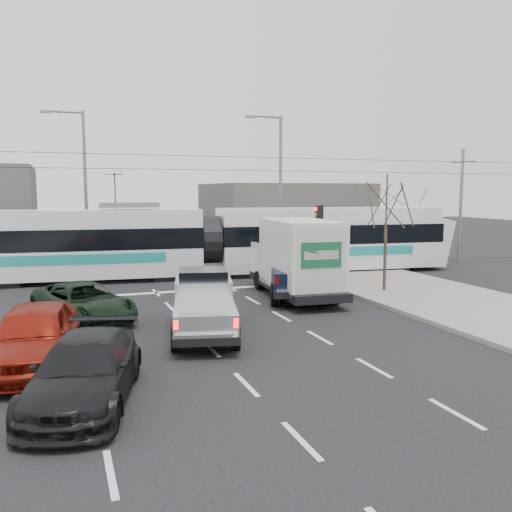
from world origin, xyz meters
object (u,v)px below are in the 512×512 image
object	(u,v)px
dark_car	(85,371)
box_truck	(296,259)
green_car	(83,302)
street_lamp_near	(278,180)
street_lamp_far	(82,179)
red_car	(34,336)
silver_pickup	(204,303)
bare_tree	(386,206)
navy_pickup	(293,270)
traffic_signal	(320,225)
tram	(209,241)

from	to	relation	value
dark_car	box_truck	bearing A→B (deg)	60.19
green_car	street_lamp_near	bearing A→B (deg)	23.77
street_lamp_far	red_car	distance (m)	19.62
street_lamp_near	silver_pickup	xyz separation A→B (m)	(-8.73, -15.14, -4.16)
bare_tree	navy_pickup	size ratio (longest dim) A/B	0.88
navy_pickup	green_car	bearing A→B (deg)	-150.62
silver_pickup	red_car	distance (m)	5.23
traffic_signal	green_car	distance (m)	12.53
green_car	dark_car	bearing A→B (deg)	-113.68
street_lamp_far	box_truck	bearing A→B (deg)	-59.09
green_car	red_car	bearing A→B (deg)	-127.75
bare_tree	navy_pickup	xyz separation A→B (m)	(-3.96, 0.86, -2.68)
navy_pickup	silver_pickup	bearing A→B (deg)	-120.03
box_truck	green_car	bearing A→B (deg)	-166.28
street_lamp_near	red_car	distance (m)	22.22
street_lamp_near	box_truck	world-z (taller)	street_lamp_near
bare_tree	green_car	xyz separation A→B (m)	(-12.51, -0.81, -3.14)
street_lamp_far	green_car	world-z (taller)	street_lamp_far
street_lamp_near	street_lamp_far	world-z (taller)	same
navy_pickup	box_truck	bearing A→B (deg)	-77.00
street_lamp_far	red_car	size ratio (longest dim) A/B	1.88
navy_pickup	street_lamp_near	bearing A→B (deg)	89.28
street_lamp_near	red_car	size ratio (longest dim) A/B	1.88
traffic_signal	street_lamp_far	size ratio (longest dim) A/B	0.40
street_lamp_near	street_lamp_far	xyz separation A→B (m)	(-11.50, 2.00, 0.00)
navy_pickup	green_car	distance (m)	8.73
silver_pickup	street_lamp_near	bearing A→B (deg)	73.46
traffic_signal	box_truck	world-z (taller)	traffic_signal
dark_car	red_car	bearing A→B (deg)	126.41
street_lamp_near	dark_car	size ratio (longest dim) A/B	1.89
street_lamp_far	red_car	world-z (taller)	street_lamp_far
street_lamp_far	green_car	xyz separation A→B (m)	(-0.72, -14.31, -4.46)
street_lamp_near	dark_car	world-z (taller)	street_lamp_near
street_lamp_far	dark_car	world-z (taller)	street_lamp_far
bare_tree	silver_pickup	world-z (taller)	bare_tree
red_car	traffic_signal	bearing A→B (deg)	44.83
silver_pickup	dark_car	distance (m)	6.03
tram	silver_pickup	size ratio (longest dim) A/B	4.67
traffic_signal	street_lamp_near	distance (m)	7.91
green_car	red_car	distance (m)	4.92
silver_pickup	green_car	size ratio (longest dim) A/B	1.17
traffic_signal	navy_pickup	world-z (taller)	traffic_signal
tram	red_car	bearing A→B (deg)	-116.43
tram	box_truck	distance (m)	6.93
tram	navy_pickup	bearing A→B (deg)	-66.86
navy_pickup	green_car	size ratio (longest dim) A/B	1.21
silver_pickup	box_truck	world-z (taller)	box_truck
street_lamp_far	silver_pickup	distance (m)	17.85
green_car	box_truck	bearing A→B (deg)	-12.78
traffic_signal	navy_pickup	xyz separation A→B (m)	(-2.83, -3.14, -1.62)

